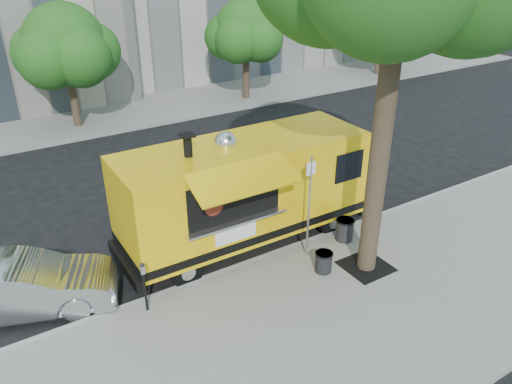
# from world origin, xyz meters

# --- Properties ---
(ground) EXTENTS (120.00, 120.00, 0.00)m
(ground) POSITION_xyz_m (0.00, 0.00, 0.00)
(ground) COLOR black
(ground) RESTS_ON ground
(sidewalk) EXTENTS (60.00, 6.00, 0.15)m
(sidewalk) POSITION_xyz_m (0.00, -4.00, 0.07)
(sidewalk) COLOR gray
(sidewalk) RESTS_ON ground
(curb) EXTENTS (60.00, 0.14, 0.16)m
(curb) POSITION_xyz_m (0.00, -0.93, 0.07)
(curb) COLOR #999993
(curb) RESTS_ON ground
(far_sidewalk) EXTENTS (60.00, 5.00, 0.15)m
(far_sidewalk) POSITION_xyz_m (0.00, 13.50, 0.07)
(far_sidewalk) COLOR gray
(far_sidewalk) RESTS_ON ground
(tree_well) EXTENTS (1.20, 1.20, 0.02)m
(tree_well) POSITION_xyz_m (2.60, -2.80, 0.15)
(tree_well) COLOR black
(tree_well) RESTS_ON sidewalk
(far_tree_b) EXTENTS (3.60, 3.60, 5.50)m
(far_tree_b) POSITION_xyz_m (-1.00, 12.70, 3.83)
(far_tree_b) COLOR #33261C
(far_tree_b) RESTS_ON far_sidewalk
(far_tree_c) EXTENTS (3.24, 3.24, 5.21)m
(far_tree_c) POSITION_xyz_m (8.00, 12.40, 3.72)
(far_tree_c) COLOR #33261C
(far_tree_c) RESTS_ON far_sidewalk
(far_tree_d) EXTENTS (3.78, 3.78, 5.64)m
(far_tree_d) POSITION_xyz_m (18.00, 12.60, 3.89)
(far_tree_d) COLOR #33261C
(far_tree_d) RESTS_ON far_sidewalk
(sign_post) EXTENTS (0.28, 0.06, 3.00)m
(sign_post) POSITION_xyz_m (1.55, -1.55, 1.85)
(sign_post) COLOR silver
(sign_post) RESTS_ON sidewalk
(parking_meter) EXTENTS (0.11, 0.11, 1.33)m
(parking_meter) POSITION_xyz_m (-3.00, -1.35, 0.98)
(parking_meter) COLOR black
(parking_meter) RESTS_ON sidewalk
(food_truck) EXTENTS (7.37, 3.41, 3.65)m
(food_truck) POSITION_xyz_m (0.58, 0.17, 1.71)
(food_truck) COLOR yellow
(food_truck) RESTS_ON ground
(sedan) EXTENTS (4.55, 2.84, 1.42)m
(sedan) POSITION_xyz_m (-5.40, 0.34, 0.71)
(sedan) COLOR #A7ABAE
(sedan) RESTS_ON ground
(trash_bin_left) EXTENTS (0.55, 0.55, 0.65)m
(trash_bin_left) POSITION_xyz_m (2.99, -1.46, 0.50)
(trash_bin_left) COLOR black
(trash_bin_left) RESTS_ON sidewalk
(trash_bin_right) EXTENTS (0.47, 0.47, 0.57)m
(trash_bin_right) POSITION_xyz_m (1.50, -2.35, 0.45)
(trash_bin_right) COLOR black
(trash_bin_right) RESTS_ON sidewalk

